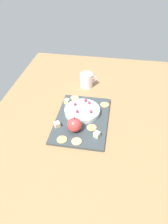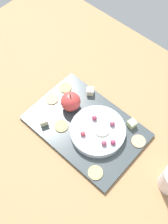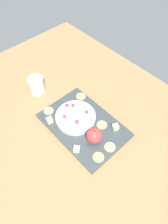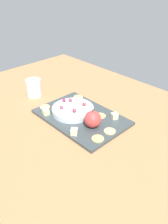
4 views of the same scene
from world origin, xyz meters
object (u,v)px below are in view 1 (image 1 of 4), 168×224
(apple_whole, at_px, (75,125))
(cheese_cube_1, at_px, (57,125))
(cheese_cube_2, at_px, (97,134))
(grape_1, at_px, (75,104))
(cheese_cube_0, at_px, (67,101))
(cracker_1, at_px, (105,105))
(grape_0, at_px, (89,103))
(cracker_4, at_px, (75,98))
(serving_dish, at_px, (82,111))
(grape_4, at_px, (86,100))
(apple_slice_0, at_px, (81,107))
(grape_2, at_px, (77,111))
(cracker_0, at_px, (77,141))
(cracker_3, at_px, (92,128))
(cup, at_px, (87,80))
(grape_3, at_px, (91,111))
(cracker_2, at_px, (62,140))
(platter, at_px, (82,119))

(apple_whole, distance_m, cheese_cube_1, 0.09)
(cheese_cube_2, relative_size, grape_1, 1.38)
(cheese_cube_2, bearing_deg, cheese_cube_0, -139.59)
(cracker_1, bearing_deg, grape_0, -65.85)
(cracker_4, bearing_deg, cheese_cube_0, -30.98)
(serving_dish, relative_size, cracker_1, 3.94)
(apple_whole, relative_size, grape_4, 3.79)
(apple_slice_0, bearing_deg, grape_4, 166.96)
(serving_dish, xyz_separation_m, cracker_1, (-0.08, 0.11, -0.01))
(grape_1, height_order, apple_slice_0, grape_1)
(cracker_4, height_order, grape_2, grape_2)
(cracker_0, height_order, grape_1, grape_1)
(grape_0, bearing_deg, serving_dish, -29.57)
(cheese_cube_0, distance_m, cracker_4, 0.06)
(cheese_cube_0, distance_m, apple_slice_0, 0.11)
(grape_1, bearing_deg, cracker_0, 12.94)
(apple_slice_0, bearing_deg, cracker_1, 122.53)
(cheese_cube_0, bearing_deg, cracker_3, 42.99)
(cracker_1, height_order, grape_1, grape_1)
(cracker_3, bearing_deg, cracker_4, -150.17)
(apple_slice_0, height_order, cup, cup)
(grape_1, distance_m, grape_2, 0.06)
(serving_dish, xyz_separation_m, apple_whole, (0.13, -0.01, 0.02))
(grape_4, xyz_separation_m, apple_slice_0, (0.06, -0.01, -0.00))
(cheese_cube_2, xyz_separation_m, grape_1, (-0.18, -0.14, 0.02))
(cheese_cube_2, xyz_separation_m, grape_3, (-0.14, -0.05, 0.02))
(serving_dish, height_order, cracker_4, serving_dish)
(cheese_cube_1, xyz_separation_m, cracker_3, (-0.02, 0.16, -0.01))
(cracker_1, bearing_deg, cheese_cube_0, -85.02)
(apple_whole, distance_m, cracker_1, 0.25)
(cracker_0, bearing_deg, grape_2, -170.11)
(serving_dish, distance_m, grape_2, 0.04)
(cheese_cube_2, bearing_deg, grape_4, -158.54)
(apple_whole, bearing_deg, cracker_1, 151.01)
(cracker_1, bearing_deg, grape_1, -68.35)
(grape_3, distance_m, grape_4, 0.10)
(cup, bearing_deg, grape_1, -5.18)
(apple_whole, distance_m, grape_3, 0.13)
(cracker_4, distance_m, grape_2, 0.16)
(cheese_cube_2, relative_size, grape_3, 1.38)
(grape_4, bearing_deg, cracker_2, -13.07)
(cracker_2, bearing_deg, cheese_cube_0, -171.78)
(grape_3, distance_m, cup, 0.30)
(cup, bearing_deg, cracker_4, -16.20)
(cheese_cube_1, xyz_separation_m, cracker_1, (-0.21, 0.21, -0.01))
(platter, height_order, grape_1, grape_1)
(cracker_4, height_order, apple_slice_0, apple_slice_0)
(cracker_1, xyz_separation_m, grape_2, (0.12, -0.13, 0.03))
(grape_1, bearing_deg, platter, 35.22)
(grape_1, bearing_deg, grape_0, 108.67)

